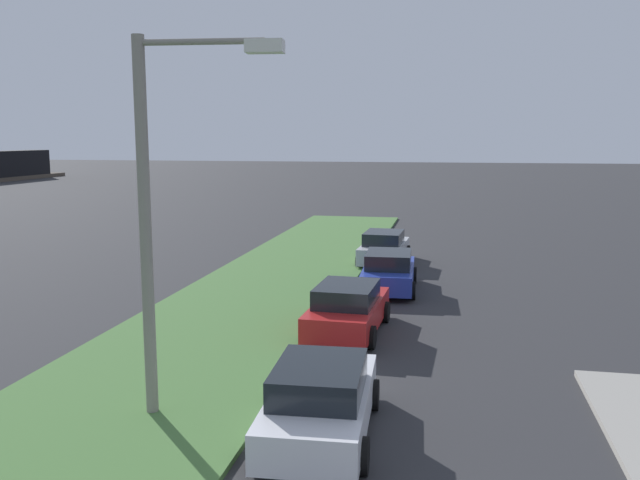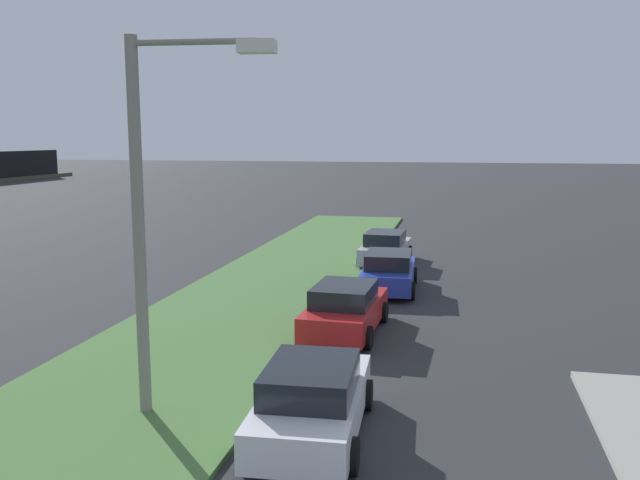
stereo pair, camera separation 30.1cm
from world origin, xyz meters
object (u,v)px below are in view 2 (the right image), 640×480
object	(u,v)px
parked_car_white	(312,400)
parked_car_red	(345,309)
parked_car_blue	(389,272)
streetlight	(155,201)
parked_car_silver	(385,248)

from	to	relation	value
parked_car_white	parked_car_red	distance (m)	6.77
parked_car_blue	streetlight	bearing A→B (deg)	162.70
parked_car_white	streetlight	xyz separation A→B (m)	(0.26, 3.16, 3.67)
parked_car_silver	parked_car_red	bearing A→B (deg)	-177.22
parked_car_white	parked_car_red	xyz separation A→B (m)	(6.75, 0.53, 0.00)
parked_car_blue	streetlight	distance (m)	13.11
parked_car_white	parked_car_silver	xyz separation A→B (m)	(17.70, 0.59, 0.00)
parked_car_white	parked_car_red	size ratio (longest dim) A/B	1.00
streetlight	parked_car_white	bearing A→B (deg)	-94.62
parked_car_red	parked_car_silver	bearing A→B (deg)	2.78
parked_car_silver	streetlight	xyz separation A→B (m)	(-17.44, 2.58, 3.67)
parked_car_white	streetlight	bearing A→B (deg)	82.75
parked_car_red	parked_car_blue	size ratio (longest dim) A/B	1.00
parked_car_red	parked_car_blue	bearing A→B (deg)	-4.06
parked_car_red	parked_car_silver	size ratio (longest dim) A/B	1.00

